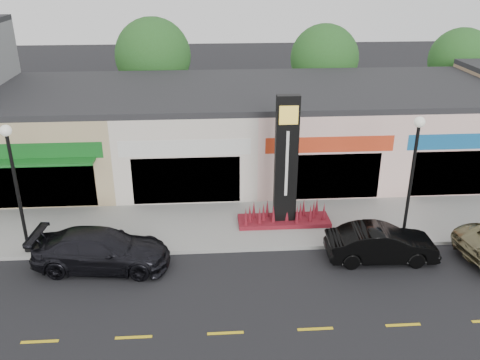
{
  "coord_description": "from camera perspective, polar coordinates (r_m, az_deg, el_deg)",
  "views": [
    {
      "loc": [
        -0.43,
        -16.32,
        11.32
      ],
      "look_at": [
        0.96,
        4.0,
        2.45
      ],
      "focal_mm": 38.0,
      "sensor_mm": 36.0,
      "label": 1
    }
  ],
  "objects": [
    {
      "name": "car_dark_sedan",
      "position": [
        20.98,
        -15.29,
        -7.56
      ],
      "size": [
        2.71,
        5.56,
        1.56
      ],
      "primitive_type": "imported",
      "rotation": [
        0.0,
        0.0,
        1.47
      ],
      "color": "black",
      "rests_on": "ground"
    },
    {
      "name": "tree_rear_west",
      "position": [
        36.52,
        -9.74,
        13.59
      ],
      "size": [
        5.2,
        5.2,
        7.83
      ],
      "color": "#382619",
      "rests_on": "ground"
    },
    {
      "name": "curb",
      "position": [
        21.59,
        -2.22,
        -7.88
      ],
      "size": [
        52.0,
        0.2,
        0.15
      ],
      "primitive_type": "cube",
      "color": "gray",
      "rests_on": "ground"
    },
    {
      "name": "shop_cream",
      "position": [
        29.21,
        -5.85,
        5.63
      ],
      "size": [
        7.0,
        10.01,
        4.8
      ],
      "color": "silver",
      "rests_on": "ground"
    },
    {
      "name": "sidewalk",
      "position": [
        23.54,
        -2.4,
        -5.03
      ],
      "size": [
        52.0,
        4.3,
        0.15
      ],
      "primitive_type": "cube",
      "color": "gray",
      "rests_on": "ground"
    },
    {
      "name": "car_black_conv",
      "position": [
        21.52,
        15.57,
        -6.91
      ],
      "size": [
        1.69,
        4.48,
        1.46
      ],
      "primitive_type": "imported",
      "rotation": [
        0.0,
        0.0,
        1.54
      ],
      "color": "black",
      "rests_on": "ground"
    },
    {
      "name": "lamp_east_near",
      "position": [
        22.07,
        18.85,
        1.39
      ],
      "size": [
        0.44,
        0.44,
        5.47
      ],
      "color": "black",
      "rests_on": "sidewalk"
    },
    {
      "name": "shop_pink_e",
      "position": [
        31.93,
        20.27,
        5.83
      ],
      "size": [
        7.0,
        10.01,
        4.8
      ],
      "color": "beige",
      "rests_on": "ground"
    },
    {
      "name": "lamp_west_near",
      "position": [
        21.75,
        -23.96,
        0.27
      ],
      "size": [
        0.44,
        0.44,
        5.47
      ],
      "color": "black",
      "rests_on": "sidewalk"
    },
    {
      "name": "shop_beige",
      "position": [
        30.28,
        -19.25,
        5.06
      ],
      "size": [
        7.0,
        10.85,
        4.8
      ],
      "color": "tan",
      "rests_on": "ground"
    },
    {
      "name": "pylon_sign",
      "position": [
        22.69,
        5.12,
        -0.06
      ],
      "size": [
        4.2,
        1.3,
        6.0
      ],
      "color": "#621210",
      "rests_on": "sidewalk"
    },
    {
      "name": "ground",
      "position": [
        19.87,
        -2.01,
        -11.21
      ],
      "size": [
        120.0,
        120.0,
        0.0
      ],
      "primitive_type": "plane",
      "color": "black",
      "rests_on": "ground"
    },
    {
      "name": "shop_pink_w",
      "position": [
        29.79,
        7.8,
        5.89
      ],
      "size": [
        7.0,
        10.01,
        4.8
      ],
      "color": "beige",
      "rests_on": "ground"
    },
    {
      "name": "tree_rear_mid",
      "position": [
        37.36,
        9.45,
        13.31
      ],
      "size": [
        4.8,
        4.8,
        7.29
      ],
      "color": "#382619",
      "rests_on": "ground"
    },
    {
      "name": "tree_rear_east",
      "position": [
        40.84,
        23.55,
        12.21
      ],
      "size": [
        4.6,
        4.6,
        6.94
      ],
      "color": "#382619",
      "rests_on": "ground"
    }
  ]
}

